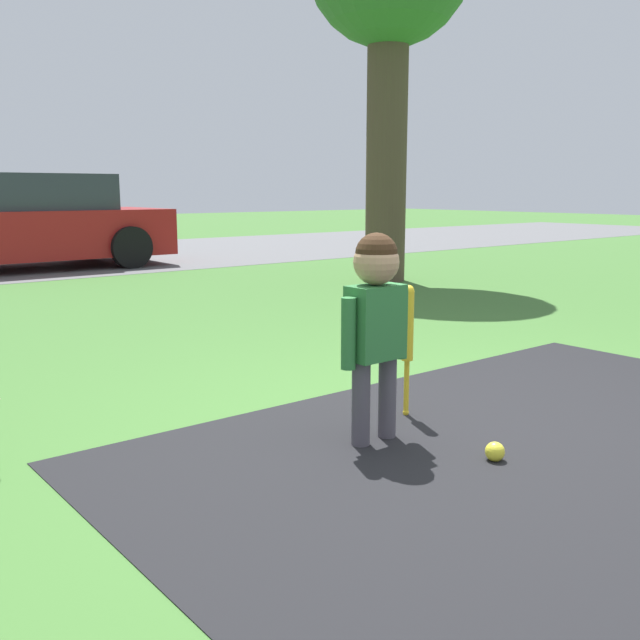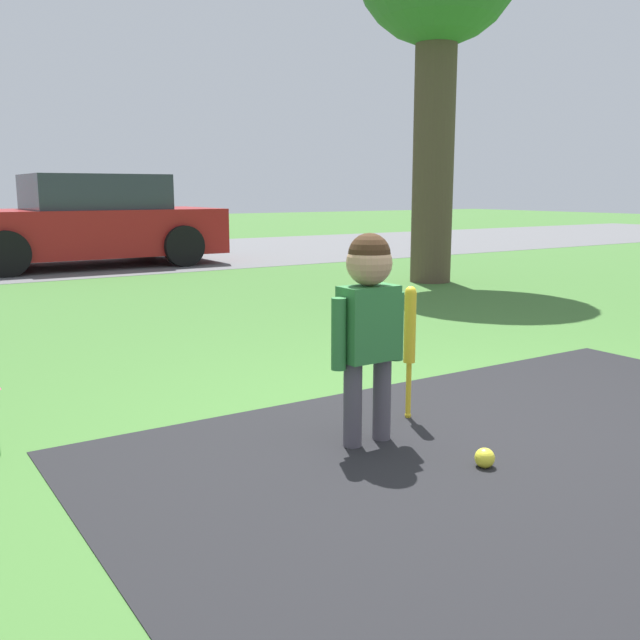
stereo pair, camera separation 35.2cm
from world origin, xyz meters
name	(u,v)px [view 2 (the right image)]	position (x,y,z in m)	size (l,w,h in m)	color
ground_plane	(466,446)	(0.00, 0.00, 0.00)	(60.00, 60.00, 0.00)	#3D6B2D
street_strip	(22,261)	(0.00, 10.24, 0.00)	(40.00, 6.00, 0.01)	#59595B
child	(369,309)	(-0.35, 0.28, 0.63)	(0.39, 0.21, 0.97)	#4C4751
baseball_bat	(410,333)	(0.04, 0.46, 0.44)	(0.06, 0.06, 0.68)	yellow
sports_ball	(485,458)	(-0.12, -0.23, 0.04)	(0.09, 0.09, 0.09)	yellow
parked_car	(86,223)	(0.71, 8.93, 0.65)	(4.06, 2.06, 1.38)	maroon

